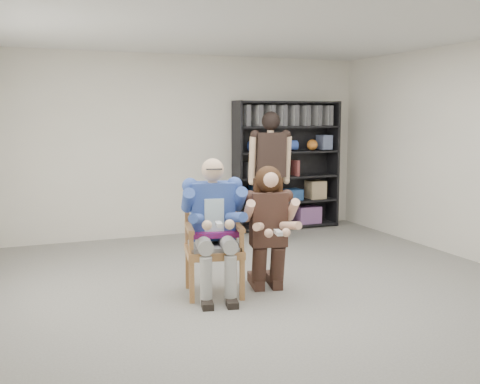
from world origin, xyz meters
name	(u,v)px	position (x,y,z in m)	size (l,w,h in m)	color
room_shell	(281,164)	(0.00, 0.00, 1.40)	(6.00, 7.00, 2.80)	white
floor	(280,300)	(0.00, 0.00, 0.00)	(6.00, 7.00, 0.01)	slate
armchair	(214,242)	(-0.56, 0.43, 0.56)	(0.65, 0.62, 1.12)	#A06436
seated_man	(214,227)	(-0.56, 0.43, 0.72)	(0.62, 0.87, 1.45)	navy
kneeling_woman	(269,230)	(0.02, 0.31, 0.66)	(0.56, 0.89, 1.33)	#36271B
bookshelf	(287,165)	(1.70, 3.28, 1.05)	(1.80, 0.38, 2.10)	black
standing_man	(270,179)	(0.97, 2.34, 0.95)	(0.59, 0.33, 1.91)	black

